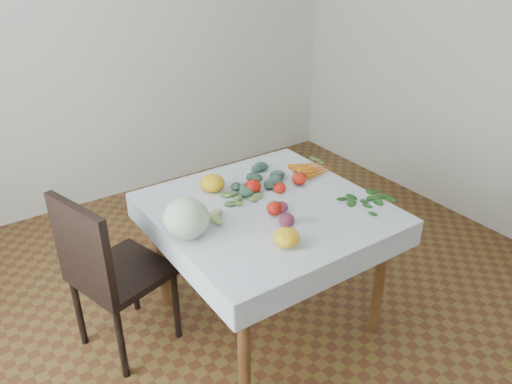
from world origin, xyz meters
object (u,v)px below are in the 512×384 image
Objects in this scene: cabbage at (186,218)px; carrot_bunch at (314,169)px; chair at (106,268)px; heirloom_back at (212,183)px; table at (267,223)px.

cabbage reaches higher than carrot_bunch.
carrot_bunch is at bearing -2.55° from chair.
heirloom_back is (0.33, 0.33, -0.05)m from cabbage.
heirloom_back reaches higher than carrot_bunch.
heirloom_back is at bearing 5.58° from chair.
cabbage is (0.33, -0.27, 0.31)m from chair.
heirloom_back is at bearing 168.96° from carrot_bunch.
chair reaches higher than table.
cabbage is at bearing -177.89° from table.
heirloom_back is (0.67, 0.07, 0.26)m from chair.
chair reaches higher than carrot_bunch.
chair is 4.35× the size of carrot_bunch.
cabbage is 0.99× the size of carrot_bunch.
table is 0.53m from carrot_bunch.
cabbage reaches higher than table.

